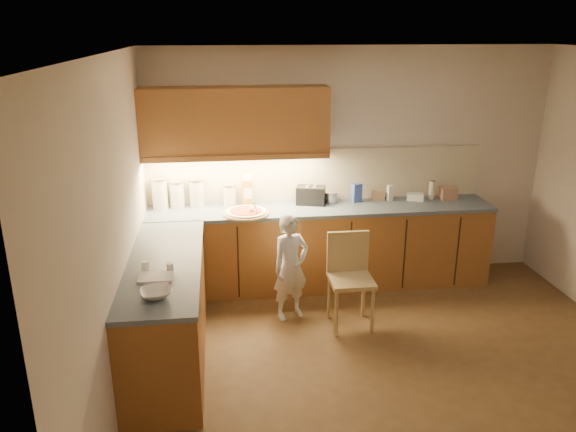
# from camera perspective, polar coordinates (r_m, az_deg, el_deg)

# --- Properties ---
(room) EXTENTS (4.54, 4.50, 2.62)m
(room) POSITION_cam_1_polar(r_m,az_deg,el_deg) (4.42, 12.36, 3.80)
(room) COLOR #51371B
(room) RESTS_ON ground
(l_counter) EXTENTS (3.77, 2.62, 0.92)m
(l_counter) POSITION_cam_1_polar(r_m,az_deg,el_deg) (5.78, -1.27, -4.97)
(l_counter) COLOR #935C2A
(l_counter) RESTS_ON ground
(backsplash) EXTENTS (3.75, 0.02, 0.58)m
(backsplash) POSITION_cam_1_polar(r_m,az_deg,el_deg) (6.30, 2.95, 4.23)
(backsplash) COLOR beige
(backsplash) RESTS_ON l_counter
(upper_cabinets) EXTENTS (1.95, 0.36, 0.73)m
(upper_cabinets) POSITION_cam_1_polar(r_m,az_deg,el_deg) (5.92, -5.40, 9.55)
(upper_cabinets) COLOR #935C2A
(upper_cabinets) RESTS_ON ground
(pizza_on_board) EXTENTS (0.48, 0.48, 0.19)m
(pizza_on_board) POSITION_cam_1_polar(r_m,az_deg,el_deg) (5.87, -4.26, 0.36)
(pizza_on_board) COLOR #A68953
(pizza_on_board) RESTS_ON l_counter
(child) EXTENTS (0.46, 0.40, 1.08)m
(child) POSITION_cam_1_polar(r_m,az_deg,el_deg) (5.53, 0.27, -5.21)
(child) COLOR silver
(child) RESTS_ON ground
(wooden_chair) EXTENTS (0.41, 0.41, 0.91)m
(wooden_chair) POSITION_cam_1_polar(r_m,az_deg,el_deg) (5.47, 6.30, -5.75)
(wooden_chair) COLOR tan
(wooden_chair) RESTS_ON ground
(mixing_bowl) EXTENTS (0.27, 0.27, 0.06)m
(mixing_bowl) POSITION_cam_1_polar(r_m,az_deg,el_deg) (4.21, -13.27, -7.64)
(mixing_bowl) COLOR white
(mixing_bowl) RESTS_ON l_counter
(canister_a) EXTENTS (0.17, 0.17, 0.34)m
(canister_a) POSITION_cam_1_polar(r_m,az_deg,el_deg) (6.14, -12.90, 2.25)
(canister_a) COLOR silver
(canister_a) RESTS_ON l_counter
(canister_b) EXTENTS (0.17, 0.17, 0.29)m
(canister_b) POSITION_cam_1_polar(r_m,az_deg,el_deg) (6.17, -11.21, 2.22)
(canister_b) COLOR silver
(canister_b) RESTS_ON l_counter
(canister_c) EXTENTS (0.16, 0.16, 0.31)m
(canister_c) POSITION_cam_1_polar(r_m,az_deg,el_deg) (6.17, -9.26, 2.38)
(canister_c) COLOR beige
(canister_c) RESTS_ON l_counter
(canister_d) EXTENTS (0.15, 0.15, 0.24)m
(canister_d) POSITION_cam_1_polar(r_m,az_deg,el_deg) (6.16, -5.94, 2.17)
(canister_d) COLOR white
(canister_d) RESTS_ON l_counter
(oil_jug) EXTENTS (0.13, 0.10, 0.34)m
(oil_jug) POSITION_cam_1_polar(r_m,az_deg,el_deg) (6.13, -4.10, 2.48)
(oil_jug) COLOR #AF8B23
(oil_jug) RESTS_ON l_counter
(toaster) EXTENTS (0.35, 0.26, 0.20)m
(toaster) POSITION_cam_1_polar(r_m,az_deg,el_deg) (6.18, 2.33, 2.12)
(toaster) COLOR black
(toaster) RESTS_ON l_counter
(steel_pot) EXTENTS (0.16, 0.16, 0.12)m
(steel_pot) POSITION_cam_1_polar(r_m,az_deg,el_deg) (6.27, 4.33, 1.95)
(steel_pot) COLOR #BBBBC0
(steel_pot) RESTS_ON l_counter
(blue_box) EXTENTS (0.12, 0.10, 0.21)m
(blue_box) POSITION_cam_1_polar(r_m,az_deg,el_deg) (6.31, 6.98, 2.37)
(blue_box) COLOR #3651A4
(blue_box) RESTS_ON l_counter
(card_box_a) EXTENTS (0.16, 0.12, 0.10)m
(card_box_a) POSITION_cam_1_polar(r_m,az_deg,el_deg) (6.43, 9.11, 2.08)
(card_box_a) COLOR #A37C58
(card_box_a) RESTS_ON l_counter
(white_bottle) EXTENTS (0.07, 0.07, 0.17)m
(white_bottle) POSITION_cam_1_polar(r_m,az_deg,el_deg) (6.41, 10.32, 2.31)
(white_bottle) COLOR white
(white_bottle) RESTS_ON l_counter
(flat_pack) EXTENTS (0.21, 0.18, 0.07)m
(flat_pack) POSITION_cam_1_polar(r_m,az_deg,el_deg) (6.50, 12.78, 1.92)
(flat_pack) COLOR white
(flat_pack) RESTS_ON l_counter
(tall_jar) EXTENTS (0.07, 0.07, 0.22)m
(tall_jar) POSITION_cam_1_polar(r_m,az_deg,el_deg) (6.56, 14.39, 2.61)
(tall_jar) COLOR beige
(tall_jar) RESTS_ON l_counter
(card_box_b) EXTENTS (0.19, 0.15, 0.14)m
(card_box_b) POSITION_cam_1_polar(r_m,az_deg,el_deg) (6.61, 15.98, 2.24)
(card_box_b) COLOR #A8795A
(card_box_b) RESTS_ON l_counter
(dough_cloth) EXTENTS (0.26, 0.21, 0.02)m
(dough_cloth) POSITION_cam_1_polar(r_m,az_deg,el_deg) (4.51, -13.32, -6.04)
(dough_cloth) COLOR white
(dough_cloth) RESTS_ON l_counter
(spice_jar_a) EXTENTS (0.08, 0.08, 0.09)m
(spice_jar_a) POSITION_cam_1_polar(r_m,az_deg,el_deg) (4.64, -14.29, -4.98)
(spice_jar_a) COLOR white
(spice_jar_a) RESTS_ON l_counter
(spice_jar_b) EXTENTS (0.07, 0.07, 0.07)m
(spice_jar_b) POSITION_cam_1_polar(r_m,az_deg,el_deg) (4.59, -11.89, -5.15)
(spice_jar_b) COLOR white
(spice_jar_b) RESTS_ON l_counter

